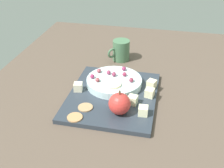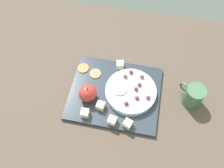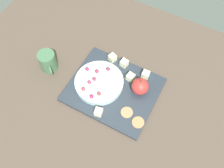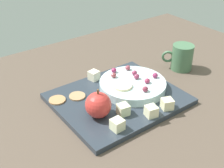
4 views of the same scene
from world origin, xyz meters
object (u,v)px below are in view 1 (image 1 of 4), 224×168
grape_5 (124,74)px  grape_6 (97,80)px  cheese_cube_4 (143,111)px  grape_4 (92,76)px  grape_2 (109,72)px  serving_dish (114,82)px  cheese_cube_3 (78,87)px  cheese_cube_2 (150,93)px  cheese_cube_0 (152,84)px  cracker_0 (85,107)px  apple_slice_0 (113,84)px  cheese_cube_1 (133,100)px  grape_7 (125,69)px  cracker_1 (75,117)px  cup (121,50)px  grape_3 (114,74)px  grape_0 (131,80)px  platter (113,96)px  apple_whole (120,104)px  grape_1 (99,71)px

grape_5 → grape_6: (5.57, -8.07, -0.01)cm
cheese_cube_4 → grape_4: (-13.15, -18.94, 1.71)cm
grape_2 → grape_6: 6.18cm
serving_dish → cheese_cube_3: (5.94, -10.86, 0.18)cm
cheese_cube_2 → cheese_cube_0: bearing=178.7°
cracker_0 → apple_slice_0: 12.65cm
cheese_cube_1 → cheese_cube_3: (-3.61, -18.67, 0.00)cm
grape_7 → cheese_cube_0: bearing=61.6°
cheese_cube_2 → cracker_1: (15.58, -19.71, -1.16)cm
cheese_cube_1 → serving_dish: bearing=-140.7°
cup → grape_5: bearing=14.3°
cheese_cube_2 → grape_3: grape_3 is taller
grape_0 → grape_3: bearing=-111.3°
grape_0 → grape_4: same height
platter → cheese_cube_1: size_ratio=12.19×
apple_whole → cracker_0: bearing=-90.6°
cracker_0 → grape_4: grape_4 is taller
cheese_cube_3 → grape_6: (-3.01, 5.81, 1.68)cm
grape_0 → grape_1: same height
apple_whole → cup: (-37.02, -6.67, -0.53)cm
cheese_cube_0 → cup: (-21.17, -14.50, 1.35)cm
cheese_cube_3 → grape_7: bearing=133.2°
serving_dish → cracker_0: size_ratio=4.19×
cheese_cube_4 → grape_6: 20.20cm
cracker_0 → grape_1: size_ratio=2.74×
serving_dish → apple_whole: 15.77cm
grape_7 → grape_3: bearing=-31.2°
grape_3 → apple_slice_0: size_ratio=0.31×
cup → grape_4: bearing=-13.1°
cheese_cube_2 → grape_4: bearing=-99.6°
serving_dish → grape_2: size_ratio=11.47×
cheese_cube_4 → apple_whole: bearing=-84.8°
apple_whole → cheese_cube_2: (-10.44, 7.71, -1.89)cm
cheese_cube_3 → cracker_0: cheese_cube_3 is taller
grape_7 → cup: bearing=-164.6°
platter → cracker_0: 11.16cm
grape_3 → cheese_cube_1: bearing=36.2°
grape_1 → cup: cup is taller
cheese_cube_1 → cheese_cube_3: same height
serving_dish → cracker_0: bearing=-21.1°
cheese_cube_4 → grape_6: size_ratio=1.67×
cheese_cube_2 → cheese_cube_3: 23.35cm
cheese_cube_2 → apple_slice_0: apple_slice_0 is taller
cheese_cube_0 → grape_0: size_ratio=1.67×
apple_whole → cheese_cube_4: (-0.62, 6.86, -1.89)cm
grape_7 → cheese_cube_2: bearing=42.7°
grape_5 → cup: bearing=-165.7°
cheese_cube_4 → grape_7: bearing=-156.0°
apple_whole → grape_6: bearing=-140.8°
grape_3 → grape_6: grape_3 is taller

